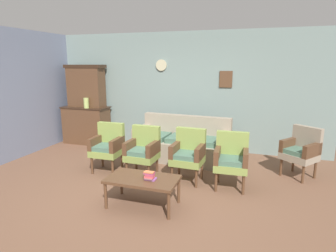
{
  "coord_description": "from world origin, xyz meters",
  "views": [
    {
      "loc": [
        1.64,
        -3.82,
        1.99
      ],
      "look_at": [
        0.04,
        1.1,
        0.85
      ],
      "focal_mm": 30.41,
      "sensor_mm": 36.0,
      "label": 1
    }
  ],
  "objects_px": {
    "armchair_by_doorway": "(188,153)",
    "book_stack_on_table": "(150,176)",
    "vase_on_cabinet": "(86,103)",
    "wingback_chair_by_fireplace": "(301,150)",
    "side_cabinet": "(87,125)",
    "armchair_row_middle": "(231,158)",
    "coffee_table": "(143,181)",
    "floral_couch": "(182,144)",
    "armchair_near_couch_end": "(108,145)",
    "armchair_near_cabinet": "(143,149)"
  },
  "relations": [
    {
      "from": "armchair_by_doorway",
      "to": "book_stack_on_table",
      "type": "relative_size",
      "value": 5.52
    },
    {
      "from": "armchair_near_cabinet",
      "to": "book_stack_on_table",
      "type": "height_order",
      "value": "armchair_near_cabinet"
    },
    {
      "from": "armchair_row_middle",
      "to": "coffee_table",
      "type": "height_order",
      "value": "armchair_row_middle"
    },
    {
      "from": "vase_on_cabinet",
      "to": "wingback_chair_by_fireplace",
      "type": "distance_m",
      "value": 4.82
    },
    {
      "from": "coffee_table",
      "to": "side_cabinet",
      "type": "bearing_deg",
      "value": 135.23
    },
    {
      "from": "armchair_near_cabinet",
      "to": "book_stack_on_table",
      "type": "bearing_deg",
      "value": -62.73
    },
    {
      "from": "floral_couch",
      "to": "armchair_by_doorway",
      "type": "distance_m",
      "value": 1.13
    },
    {
      "from": "side_cabinet",
      "to": "floral_couch",
      "type": "xyz_separation_m",
      "value": [
        2.65,
        -0.51,
        -0.14
      ]
    },
    {
      "from": "vase_on_cabinet",
      "to": "armchair_row_middle",
      "type": "bearing_deg",
      "value": -21.45
    },
    {
      "from": "wingback_chair_by_fireplace",
      "to": "coffee_table",
      "type": "relative_size",
      "value": 0.9
    },
    {
      "from": "armchair_near_couch_end",
      "to": "armchair_near_cabinet",
      "type": "relative_size",
      "value": 1.0
    },
    {
      "from": "armchair_near_couch_end",
      "to": "side_cabinet",
      "type": "bearing_deg",
      "value": 133.71
    },
    {
      "from": "side_cabinet",
      "to": "armchair_row_middle",
      "type": "bearing_deg",
      "value": -23.01
    },
    {
      "from": "side_cabinet",
      "to": "wingback_chair_by_fireplace",
      "type": "relative_size",
      "value": 1.28
    },
    {
      "from": "coffee_table",
      "to": "vase_on_cabinet",
      "type": "bearing_deg",
      "value": 135.58
    },
    {
      "from": "wingback_chair_by_fireplace",
      "to": "coffee_table",
      "type": "xyz_separation_m",
      "value": [
        -2.25,
        -1.86,
        -0.12
      ]
    },
    {
      "from": "floral_couch",
      "to": "armchair_near_cabinet",
      "type": "relative_size",
      "value": 2.2
    },
    {
      "from": "armchair_near_cabinet",
      "to": "wingback_chair_by_fireplace",
      "type": "relative_size",
      "value": 1.0
    },
    {
      "from": "book_stack_on_table",
      "to": "wingback_chair_by_fireplace",
      "type": "bearing_deg",
      "value": 41.62
    },
    {
      "from": "armchair_near_couch_end",
      "to": "armchair_by_doorway",
      "type": "distance_m",
      "value": 1.54
    },
    {
      "from": "armchair_row_middle",
      "to": "armchair_near_couch_end",
      "type": "bearing_deg",
      "value": 179.21
    },
    {
      "from": "side_cabinet",
      "to": "coffee_table",
      "type": "distance_m",
      "value": 3.73
    },
    {
      "from": "coffee_table",
      "to": "floral_couch",
      "type": "bearing_deg",
      "value": 89.92
    },
    {
      "from": "floral_couch",
      "to": "armchair_by_doorway",
      "type": "height_order",
      "value": "same"
    },
    {
      "from": "armchair_near_couch_end",
      "to": "wingback_chair_by_fireplace",
      "type": "relative_size",
      "value": 1.0
    },
    {
      "from": "armchair_by_doorway",
      "to": "vase_on_cabinet",
      "type": "bearing_deg",
      "value": 154.55
    },
    {
      "from": "side_cabinet",
      "to": "vase_on_cabinet",
      "type": "bearing_deg",
      "value": -50.04
    },
    {
      "from": "side_cabinet",
      "to": "wingback_chair_by_fireplace",
      "type": "height_order",
      "value": "side_cabinet"
    },
    {
      "from": "wingback_chair_by_fireplace",
      "to": "coffee_table",
      "type": "height_order",
      "value": "wingback_chair_by_fireplace"
    },
    {
      "from": "floral_couch",
      "to": "book_stack_on_table",
      "type": "relative_size",
      "value": 12.16
    },
    {
      "from": "armchair_row_middle",
      "to": "coffee_table",
      "type": "relative_size",
      "value": 0.9
    },
    {
      "from": "side_cabinet",
      "to": "vase_on_cabinet",
      "type": "distance_m",
      "value": 0.63
    },
    {
      "from": "floral_couch",
      "to": "armchair_by_doorway",
      "type": "relative_size",
      "value": 2.2
    },
    {
      "from": "vase_on_cabinet",
      "to": "armchair_row_middle",
      "type": "xyz_separation_m",
      "value": [
        3.62,
        -1.42,
        -0.56
      ]
    },
    {
      "from": "book_stack_on_table",
      "to": "coffee_table",
      "type": "bearing_deg",
      "value": 165.67
    },
    {
      "from": "armchair_near_cabinet",
      "to": "book_stack_on_table",
      "type": "relative_size",
      "value": 5.52
    },
    {
      "from": "armchair_by_doorway",
      "to": "book_stack_on_table",
      "type": "bearing_deg",
      "value": -103.85
    },
    {
      "from": "floral_couch",
      "to": "armchair_near_couch_end",
      "type": "distance_m",
      "value": 1.58
    },
    {
      "from": "armchair_by_doorway",
      "to": "coffee_table",
      "type": "xyz_separation_m",
      "value": [
        -0.39,
        -1.07,
        -0.12
      ]
    },
    {
      "from": "armchair_by_doorway",
      "to": "armchair_row_middle",
      "type": "height_order",
      "value": "same"
    },
    {
      "from": "armchair_near_cabinet",
      "to": "wingback_chair_by_fireplace",
      "type": "bearing_deg",
      "value": 17.51
    },
    {
      "from": "side_cabinet",
      "to": "vase_on_cabinet",
      "type": "height_order",
      "value": "vase_on_cabinet"
    },
    {
      "from": "armchair_near_couch_end",
      "to": "armchair_by_doorway",
      "type": "relative_size",
      "value": 1.0
    },
    {
      "from": "armchair_row_middle",
      "to": "armchair_by_doorway",
      "type": "bearing_deg",
      "value": 176.43
    },
    {
      "from": "armchair_near_couch_end",
      "to": "armchair_near_cabinet",
      "type": "xyz_separation_m",
      "value": [
        0.73,
        -0.04,
        0.0
      ]
    },
    {
      "from": "vase_on_cabinet",
      "to": "armchair_near_cabinet",
      "type": "xyz_separation_m",
      "value": [
        2.08,
        -1.43,
        -0.56
      ]
    },
    {
      "from": "wingback_chair_by_fireplace",
      "to": "book_stack_on_table",
      "type": "distance_m",
      "value": 2.85
    },
    {
      "from": "armchair_near_couch_end",
      "to": "floral_couch",
      "type": "bearing_deg",
      "value": 42.63
    },
    {
      "from": "armchair_near_cabinet",
      "to": "armchair_row_middle",
      "type": "xyz_separation_m",
      "value": [
        1.54,
        0.01,
        0.0
      ]
    },
    {
      "from": "side_cabinet",
      "to": "coffee_table",
      "type": "bearing_deg",
      "value": -44.77
    }
  ]
}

